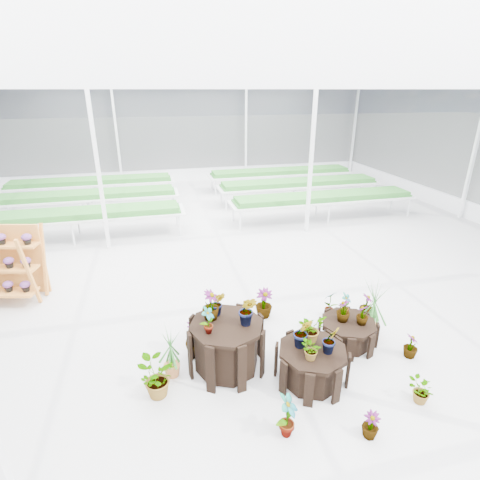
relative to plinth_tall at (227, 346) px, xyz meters
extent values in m
plane|color=gray|center=(0.74, 1.56, -0.41)|extent=(24.00, 24.00, 0.00)
cylinder|color=black|center=(0.00, 0.00, 0.00)|extent=(1.40, 1.40, 0.82)
cylinder|color=black|center=(1.20, -0.60, -0.12)|extent=(1.37, 1.37, 0.57)
cylinder|color=black|center=(2.20, 0.10, -0.19)|extent=(1.29, 1.29, 0.44)
imported|color=#2D6D29|center=(-0.20, 0.20, 0.66)|extent=(0.38, 0.38, 0.49)
imported|color=#2D6D29|center=(0.32, -0.10, 0.67)|extent=(0.36, 0.35, 0.52)
imported|color=#2D6D29|center=(-0.08, 0.28, 0.63)|extent=(0.28, 0.24, 0.43)
imported|color=#2D6D29|center=(-0.30, -0.17, 0.63)|extent=(0.28, 0.28, 0.45)
imported|color=#2D6D29|center=(1.07, -0.49, 0.41)|extent=(0.33, 0.30, 0.51)
imported|color=#2D6D29|center=(1.42, -0.71, 0.39)|extent=(0.26, 0.22, 0.45)
imported|color=#2D6D29|center=(1.24, -0.39, 0.39)|extent=(0.52, 0.50, 0.45)
imported|color=#2D6D29|center=(1.08, -0.80, 0.32)|extent=(0.38, 0.38, 0.32)
imported|color=#2D6D29|center=(2.10, 0.16, 0.24)|extent=(0.33, 0.33, 0.42)
imported|color=#2D6D29|center=(2.38, 0.00, 0.22)|extent=(0.28, 0.28, 0.37)
imported|color=#2D6D29|center=(2.23, 0.32, 0.25)|extent=(0.28, 0.25, 0.43)
imported|color=#2D6D29|center=(-1.14, -0.37, -0.11)|extent=(0.67, 0.62, 0.61)
imported|color=#2D6D29|center=(-0.45, 0.44, -0.10)|extent=(0.47, 0.47, 0.62)
imported|color=#2D6D29|center=(0.49, -1.47, -0.08)|extent=(0.39, 0.43, 0.67)
imported|color=#2D6D29|center=(1.53, -1.73, -0.22)|extent=(0.28, 0.28, 0.39)
imported|color=#2D6D29|center=(2.54, -1.39, -0.22)|extent=(0.37, 0.32, 0.39)
imported|color=#2D6D29|center=(3.05, -0.48, -0.20)|extent=(0.27, 0.27, 0.43)
imported|color=#2D6D29|center=(2.97, 0.76, -0.16)|extent=(0.34, 0.34, 0.50)
imported|color=#2D6D29|center=(2.28, 0.97, -0.12)|extent=(0.35, 0.29, 0.58)
imported|color=#2D6D29|center=(1.01, 1.25, -0.12)|extent=(0.41, 0.41, 0.59)
imported|color=#2D6D29|center=(-0.03, 0.85, -0.08)|extent=(0.43, 0.40, 0.67)
camera|label=1|loc=(-0.94, -4.80, 3.79)|focal=28.00mm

